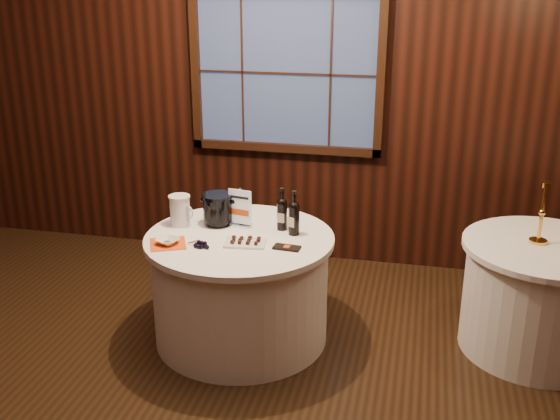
% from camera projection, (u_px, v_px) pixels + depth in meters
% --- Properties ---
extents(back_wall, '(6.00, 0.10, 3.00)m').
position_uv_depth(back_wall, '(287.00, 86.00, 5.49)').
color(back_wall, black).
rests_on(back_wall, ground).
extents(main_table, '(1.28, 1.28, 0.77)m').
position_uv_depth(main_table, '(241.00, 287.00, 4.53)').
color(main_table, white).
rests_on(main_table, ground).
extents(side_table, '(1.08, 1.08, 0.77)m').
position_uv_depth(side_table, '(540.00, 297.00, 4.39)').
color(side_table, white).
rests_on(side_table, ground).
extents(sign_stand, '(0.17, 0.11, 0.28)m').
position_uv_depth(sign_stand, '(241.00, 213.00, 4.54)').
color(sign_stand, silver).
rests_on(sign_stand, main_table).
extents(port_bottle_left, '(0.07, 0.07, 0.30)m').
position_uv_depth(port_bottle_left, '(282.00, 212.00, 4.47)').
color(port_bottle_left, black).
rests_on(port_bottle_left, main_table).
extents(port_bottle_right, '(0.07, 0.09, 0.31)m').
position_uv_depth(port_bottle_right, '(294.00, 216.00, 4.38)').
color(port_bottle_right, black).
rests_on(port_bottle_right, main_table).
extents(ice_bucket, '(0.22, 0.22, 0.22)m').
position_uv_depth(ice_bucket, '(218.00, 209.00, 4.56)').
color(ice_bucket, black).
rests_on(ice_bucket, main_table).
extents(chocolate_plate, '(0.29, 0.21, 0.04)m').
position_uv_depth(chocolate_plate, '(245.00, 242.00, 4.26)').
color(chocolate_plate, white).
rests_on(chocolate_plate, main_table).
extents(chocolate_box, '(0.18, 0.10, 0.01)m').
position_uv_depth(chocolate_box, '(287.00, 248.00, 4.20)').
color(chocolate_box, black).
rests_on(chocolate_box, main_table).
extents(grape_bunch, '(0.18, 0.10, 0.04)m').
position_uv_depth(grape_bunch, '(202.00, 244.00, 4.22)').
color(grape_bunch, black).
rests_on(grape_bunch, main_table).
extents(glass_pitcher, '(0.20, 0.15, 0.22)m').
position_uv_depth(glass_pitcher, '(180.00, 210.00, 4.55)').
color(glass_pitcher, silver).
rests_on(glass_pitcher, main_table).
extents(orange_napkin, '(0.30, 0.30, 0.00)m').
position_uv_depth(orange_napkin, '(168.00, 244.00, 4.27)').
color(orange_napkin, '#E24713').
rests_on(orange_napkin, main_table).
extents(cracker_bowl, '(0.18, 0.18, 0.03)m').
position_uv_depth(cracker_bowl, '(168.00, 241.00, 4.26)').
color(cracker_bowl, white).
rests_on(cracker_bowl, orange_napkin).
extents(brass_candlestick, '(0.12, 0.12, 0.41)m').
position_uv_depth(brass_candlestick, '(541.00, 221.00, 4.24)').
color(brass_candlestick, gold).
rests_on(brass_candlestick, side_table).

